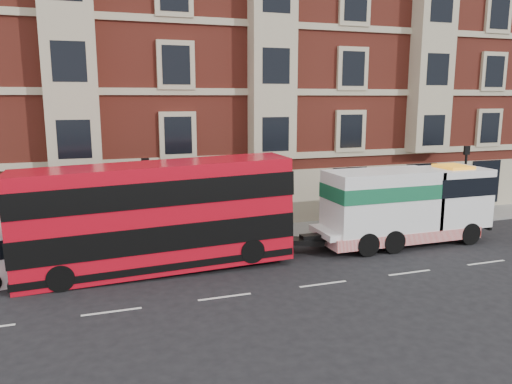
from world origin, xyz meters
The scene contains 8 objects.
ground centered at (0.00, 0.00, 0.00)m, with size 120.00×120.00×0.00m, color black.
sidewalk centered at (0.00, 7.50, 0.07)m, with size 90.00×3.00×0.15m, color slate.
victorian_terrace centered at (0.50, 15.00, 10.07)m, with size 45.00×12.00×20.40m.
lamp_post_west centered at (-6.00, 6.20, 2.68)m, with size 0.35×0.15×4.35m.
lamp_post_east centered at (12.00, 6.20, 2.68)m, with size 0.35×0.15×4.35m.
double_decker_bus centered at (-5.90, 3.70, 2.41)m, with size 11.26×2.58×4.56m.
tow_truck centered at (6.16, 3.70, 1.99)m, with size 9.01×2.66×3.76m.
pedestrian centered at (-11.35, 7.43, 1.05)m, with size 0.66×0.43×1.80m, color #1A2634.
Camera 1 is at (-8.47, -16.71, 7.21)m, focal length 35.00 mm.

